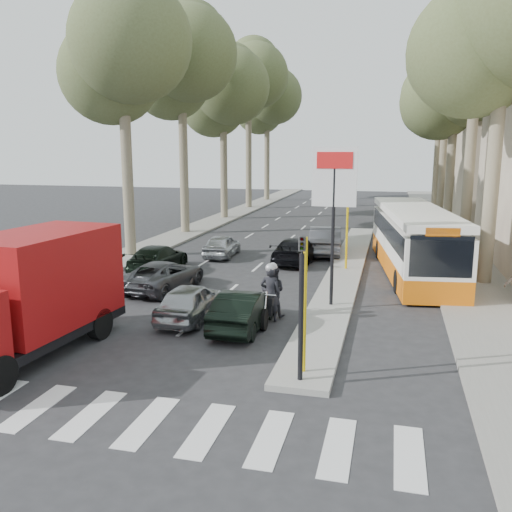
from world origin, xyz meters
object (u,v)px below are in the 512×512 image
at_px(red_truck, 28,293).
at_px(city_bus, 414,239).
at_px(silver_hatchback, 190,301).
at_px(dark_hatchback, 244,309).
at_px(motorcycle, 271,294).

height_order(red_truck, city_bus, red_truck).
height_order(silver_hatchback, dark_hatchback, dark_hatchback).
bearing_deg(city_bus, red_truck, -136.55).
distance_m(red_truck, city_bus, 16.45).
relative_size(dark_hatchback, city_bus, 0.32).
xyz_separation_m(silver_hatchback, motorcycle, (2.60, 0.58, 0.28)).
distance_m(dark_hatchback, motorcycle, 1.25).
xyz_separation_m(silver_hatchback, red_truck, (-3.08, -3.97, 1.13)).
distance_m(silver_hatchback, dark_hatchback, 1.99).
xyz_separation_m(red_truck, city_bus, (10.36, 12.79, -0.18)).
bearing_deg(dark_hatchback, red_truck, 35.79).
distance_m(city_bus, motorcycle, 9.50).
relative_size(dark_hatchback, motorcycle, 1.62).
xyz_separation_m(dark_hatchback, red_truck, (-5.02, -3.52, 1.13)).
relative_size(red_truck, motorcycle, 2.76).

